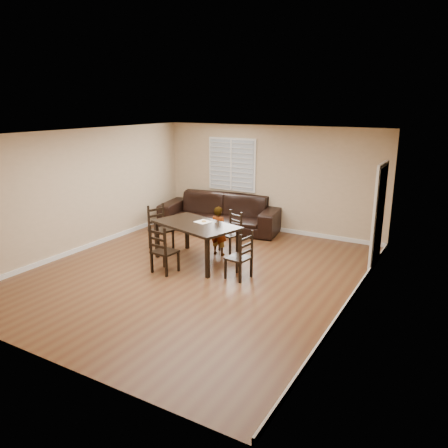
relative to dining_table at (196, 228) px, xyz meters
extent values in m
plane|color=brown|center=(0.32, -0.52, -0.75)|extent=(7.00, 7.00, 0.00)
cube|color=#C9AC87|center=(0.32, 2.98, 0.60)|extent=(6.00, 0.04, 2.70)
cube|color=#C9AC87|center=(0.32, -4.02, 0.60)|extent=(6.00, 0.04, 2.70)
cube|color=#C9AC87|center=(-2.68, -0.52, 0.60)|extent=(0.04, 7.00, 2.70)
cube|color=#C9AC87|center=(3.32, -0.52, 0.60)|extent=(0.04, 7.00, 2.70)
cube|color=white|center=(0.32, -0.52, 1.95)|extent=(6.00, 7.00, 0.04)
cube|color=white|center=(-0.78, 2.93, 0.90)|extent=(1.40, 0.08, 1.40)
cube|color=white|center=(3.29, 1.68, 0.28)|extent=(0.06, 0.94, 2.05)
cylinder|color=#332114|center=(3.26, 1.38, 0.20)|extent=(0.06, 0.06, 0.02)
cube|color=white|center=(0.32, 2.96, -0.70)|extent=(6.00, 0.03, 0.10)
cube|color=white|center=(-2.66, -0.52, -0.70)|extent=(0.03, 7.00, 0.10)
cube|color=white|center=(3.31, -0.52, -0.70)|extent=(0.03, 7.00, 0.10)
cube|color=black|center=(0.00, 0.00, 0.06)|extent=(1.98, 1.45, 0.05)
cube|color=black|center=(-0.89, -0.18, -0.36)|extent=(0.09, 0.09, 0.78)
cube|color=black|center=(0.66, -0.62, -0.36)|extent=(0.09, 0.09, 0.78)
cube|color=black|center=(-0.66, 0.62, -0.36)|extent=(0.09, 0.09, 0.78)
cube|color=black|center=(0.89, 0.18, -0.36)|extent=(0.09, 0.09, 0.78)
cube|color=black|center=(0.27, 0.96, -0.36)|extent=(0.51, 0.49, 0.04)
cube|color=black|center=(0.33, 1.13, -0.30)|extent=(0.40, 0.16, 0.90)
cube|color=black|center=(0.05, 0.86, -0.56)|extent=(0.05, 0.05, 0.37)
cube|color=black|center=(0.39, 0.75, -0.56)|extent=(0.05, 0.05, 0.37)
cube|color=black|center=(0.16, 1.17, -0.56)|extent=(0.05, 0.05, 0.37)
cube|color=black|center=(0.49, 1.06, -0.56)|extent=(0.05, 0.05, 0.37)
cube|color=black|center=(-0.22, -0.78, -0.33)|extent=(0.47, 0.45, 0.04)
cube|color=black|center=(-0.24, -0.97, -0.26)|extent=(0.44, 0.08, 0.98)
cube|color=black|center=(-0.02, -0.62, -0.55)|extent=(0.04, 0.04, 0.40)
cube|color=black|center=(-0.40, -0.59, -0.55)|extent=(0.04, 0.04, 0.40)
cube|color=black|center=(-0.05, -0.97, -0.55)|extent=(0.04, 0.04, 0.40)
cube|color=black|center=(-0.43, -0.94, -0.55)|extent=(0.04, 0.04, 0.40)
cube|color=black|center=(-1.18, 0.33, -0.32)|extent=(0.55, 0.57, 0.04)
cube|color=black|center=(-1.36, 0.40, -0.25)|extent=(0.19, 0.44, 1.00)
cube|color=black|center=(-1.07, 0.09, -0.54)|extent=(0.05, 0.05, 0.41)
cube|color=black|center=(-0.94, 0.46, -0.54)|extent=(0.05, 0.05, 0.41)
cube|color=black|center=(-1.41, 0.21, -0.54)|extent=(0.05, 0.05, 0.41)
cube|color=black|center=(-1.28, 0.58, -0.54)|extent=(0.05, 0.05, 0.41)
cube|color=black|center=(1.18, -0.33, -0.34)|extent=(0.45, 0.47, 0.04)
cube|color=black|center=(1.35, -0.36, -0.28)|extent=(0.10, 0.42, 0.94)
cube|color=black|center=(1.04, -0.13, -0.56)|extent=(0.04, 0.04, 0.39)
cube|color=black|center=(0.98, -0.49, -0.56)|extent=(0.04, 0.04, 0.39)
cube|color=black|center=(1.37, -0.18, -0.56)|extent=(0.04, 0.04, 0.39)
cube|color=black|center=(1.32, -0.54, -0.56)|extent=(0.04, 0.04, 0.39)
imported|color=gray|center=(0.18, 0.62, -0.20)|extent=(0.40, 0.27, 1.09)
cube|color=white|center=(0.05, 0.19, 0.09)|extent=(0.36, 0.36, 0.00)
torus|color=gold|center=(0.08, 0.19, 0.11)|extent=(0.10, 0.10, 0.03)
torus|color=silver|center=(0.08, 0.19, 0.12)|extent=(0.09, 0.09, 0.02)
imported|color=black|center=(-0.81, 2.37, -0.29)|extent=(3.28, 1.70, 0.91)
camera|label=1|loc=(4.82, -7.21, 2.50)|focal=35.00mm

